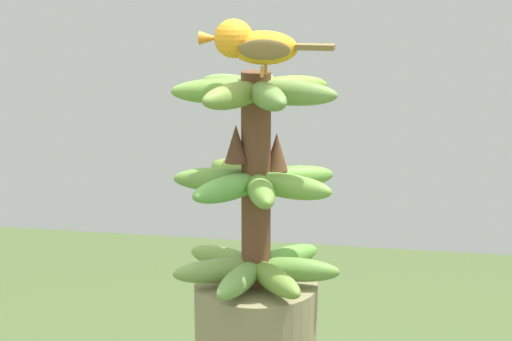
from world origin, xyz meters
TOP-DOWN VIEW (x-y plane):
  - banana_bunch at (-0.00, 0.00)m, footprint 0.27×0.28m
  - perched_bird at (-0.00, 0.04)m, footprint 0.20×0.06m

SIDE VIEW (x-z plane):
  - banana_bunch at x=0.00m, z-range 1.30..1.64m
  - perched_bird at x=0.00m, z-range 1.65..1.73m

